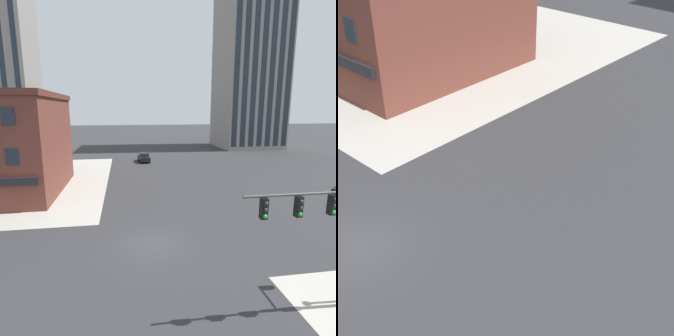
% 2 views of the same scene
% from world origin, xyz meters
% --- Properties ---
extents(ground_plane, '(320.00, 320.00, 0.00)m').
position_xyz_m(ground_plane, '(0.00, 0.00, 0.00)').
color(ground_plane, '#2D2D30').
extents(traffic_signal_main, '(5.88, 2.09, 6.50)m').
position_xyz_m(traffic_signal_main, '(7.39, -7.53, 4.20)').
color(traffic_signal_main, '#383D38').
rests_on(traffic_signal_main, ground).
extents(car_cross_eastbound, '(2.10, 4.50, 1.68)m').
position_xyz_m(car_cross_eastbound, '(1.75, 31.86, 0.92)').
color(car_cross_eastbound, black).
rests_on(car_cross_eastbound, ground).
extents(residential_tower_skyline_right, '(14.52, 14.87, 51.69)m').
position_xyz_m(residential_tower_skyline_right, '(28.89, 49.15, 25.86)').
color(residential_tower_skyline_right, gray).
rests_on(residential_tower_skyline_right, ground).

